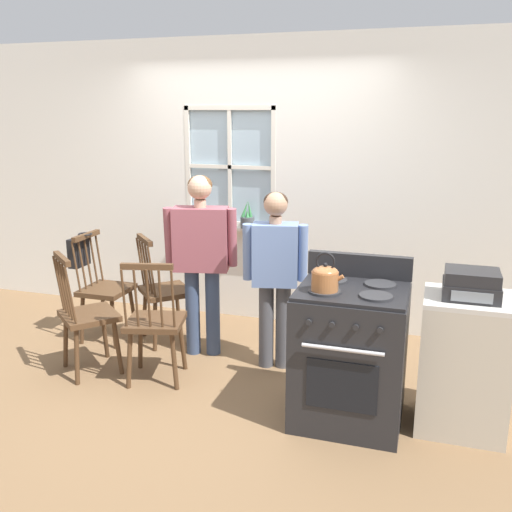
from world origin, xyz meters
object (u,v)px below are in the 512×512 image
side_counter (463,363)px  chair_near_stove (155,324)px  chair_center_cluster (164,292)px  kettle (325,277)px  chair_near_wall (86,317)px  stove (350,354)px  chair_by_window (104,290)px  handbag (79,251)px  person_elderly_left (201,249)px  person_teen_center (275,266)px  potted_plant (247,220)px  stereo (471,285)px

side_counter → chair_near_stove: bearing=-179.9°
chair_center_cluster → kettle: 1.99m
chair_near_wall → chair_near_stove: bearing=-136.7°
stove → side_counter: (0.71, 0.13, -0.02)m
chair_by_window → handbag: 0.42m
kettle → handbag: (-2.40, 0.87, -0.22)m
chair_near_wall → side_counter: bearing=-138.8°
person_elderly_left → kettle: (1.19, -0.83, 0.10)m
chair_near_wall → chair_near_stove: same height
kettle → stove: bearing=39.7°
person_elderly_left → kettle: 1.46m
person_teen_center → potted_plant: size_ratio=5.33×
chair_near_wall → potted_plant: size_ratio=3.63×
stove → potted_plant: (-1.25, 1.60, 0.54)m
chair_near_stove → stereo: (2.22, -0.02, 0.53)m
kettle → potted_plant: size_ratio=0.92×
person_teen_center → potted_plant: 1.12m
chair_by_window → person_teen_center: (1.62, -0.10, 0.39)m
chair_center_cluster → potted_plant: potted_plant is taller
chair_by_window → stove: bearing=-107.8°
chair_by_window → chair_near_stove: same height
chair_by_window → chair_near_stove: bearing=-126.9°
handbag → side_counter: bearing=-10.5°
chair_near_stove → chair_center_cluster: bearing=-82.4°
person_elderly_left → stereo: bearing=-29.4°
chair_near_wall → stove: size_ratio=0.90×
chair_near_stove → kettle: (1.34, -0.26, 0.56)m
chair_near_stove → person_teen_center: 1.03m
person_elderly_left → potted_plant: size_ratio=5.70×
chair_near_stove → person_teen_center: bearing=-161.5°
chair_near_wall → stereo: bearing=-139.2°
chair_by_window → chair_near_wall: bearing=-159.6°
person_elderly_left → kettle: size_ratio=6.20×
stove → person_elderly_left: bearing=152.6°
side_counter → chair_center_cluster: bearing=163.9°
person_teen_center → side_counter: bearing=-32.8°
person_elderly_left → handbag: person_elderly_left is taller
handbag → potted_plant: bearing=33.4°
potted_plant → stove: bearing=-52.0°
stove → stereo: 0.89m
side_counter → potted_plant: bearing=143.2°
person_elderly_left → potted_plant: bearing=70.1°
handbag → chair_near_wall: bearing=-53.3°
person_teen_center → stereo: person_teen_center is taller
chair_by_window → person_teen_center: 1.67m
chair_by_window → person_elderly_left: size_ratio=0.64×
kettle → stereo: size_ratio=0.73×
chair_near_wall → person_teen_center: size_ratio=0.68×
stove → chair_near_stove: bearing=175.2°
chair_near_stove → side_counter: 2.22m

